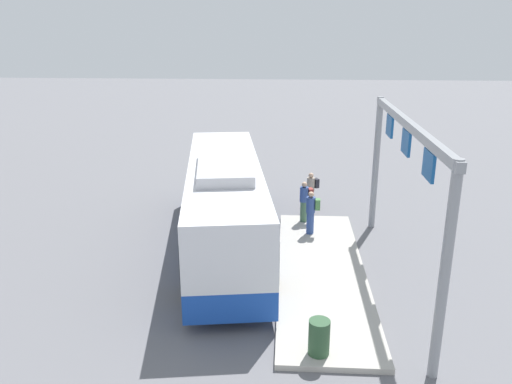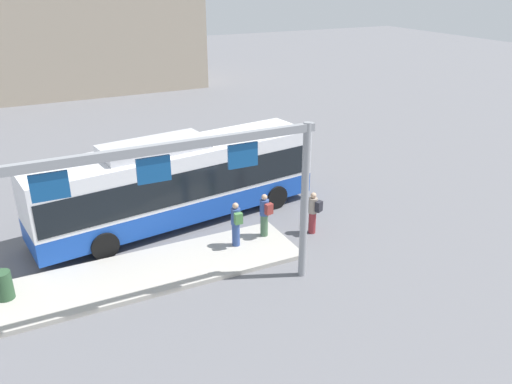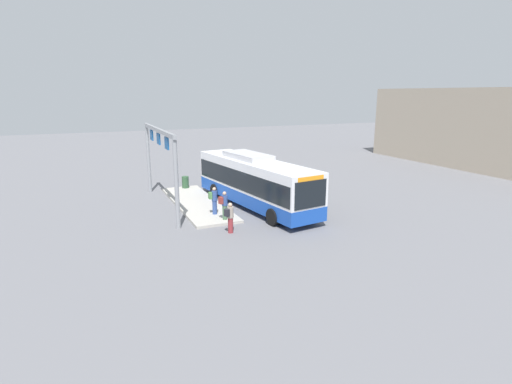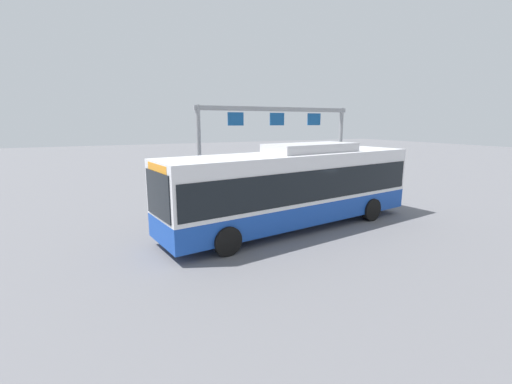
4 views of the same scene
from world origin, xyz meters
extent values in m
plane|color=slate|center=(0.00, 0.00, 0.00)|extent=(120.00, 120.00, 0.00)
cube|color=#B2ADA3|center=(-2.03, -3.38, 0.08)|extent=(10.00, 2.80, 0.16)
cube|color=#1947AD|center=(0.00, 0.00, 0.77)|extent=(11.62, 4.08, 0.85)
cube|color=silver|center=(0.00, 0.00, 2.15)|extent=(11.62, 4.08, 1.90)
cube|color=black|center=(0.00, 0.00, 1.95)|extent=(11.40, 4.08, 1.20)
cube|color=black|center=(5.65, 0.80, 2.05)|extent=(0.34, 2.11, 1.50)
cube|color=#B7B7BC|center=(-0.85, -0.12, 3.28)|extent=(4.19, 2.29, 0.36)
cube|color=orange|center=(5.59, 0.79, 2.90)|extent=(0.37, 1.75, 0.28)
cylinder|color=black|center=(3.68, 1.74, 0.50)|extent=(1.03, 0.44, 1.00)
cylinder|color=black|center=(4.02, -0.64, 0.50)|extent=(1.03, 0.44, 1.00)
cylinder|color=black|center=(-3.63, 0.70, 0.50)|extent=(1.03, 0.44, 1.00)
cylinder|color=black|center=(-3.29, -1.68, 0.50)|extent=(1.03, 0.44, 1.00)
cylinder|color=maroon|center=(4.20, -3.25, 0.42)|extent=(0.37, 0.37, 0.85)
cylinder|color=gray|center=(4.20, -3.25, 1.15)|extent=(0.45, 0.45, 0.60)
sphere|color=tan|center=(4.20, -3.25, 1.56)|extent=(0.22, 0.22, 0.22)
cube|color=#26262D|center=(4.31, -3.48, 1.18)|extent=(0.33, 0.28, 0.40)
cylinder|color=#334C8C|center=(1.07, -3.11, 0.58)|extent=(0.29, 0.29, 0.85)
cylinder|color=#334C8C|center=(1.07, -3.11, 1.31)|extent=(0.35, 0.35, 0.60)
sphere|color=tan|center=(1.07, -3.11, 1.72)|extent=(0.22, 0.22, 0.22)
cube|color=#4C8447|center=(1.06, -3.37, 1.34)|extent=(0.29, 0.19, 0.40)
cylinder|color=#476B4C|center=(2.32, -2.90, 0.58)|extent=(0.34, 0.34, 0.85)
cylinder|color=#334C8C|center=(2.32, -2.90, 1.31)|extent=(0.41, 0.41, 0.60)
sphere|color=tan|center=(2.32, -2.90, 1.72)|extent=(0.22, 0.22, 0.22)
cube|color=maroon|center=(2.37, -3.15, 1.34)|extent=(0.31, 0.24, 0.40)
cylinder|color=gray|center=(-6.98, -5.64, 2.60)|extent=(0.24, 0.24, 5.20)
cylinder|color=gray|center=(2.31, -5.64, 2.60)|extent=(0.24, 0.24, 5.20)
cube|color=gray|center=(-2.33, -5.64, 5.05)|extent=(9.69, 0.20, 0.24)
cube|color=#144C8C|center=(-4.89, -5.64, 4.50)|extent=(0.90, 0.08, 0.70)
cube|color=#144C8C|center=(-2.33, -5.64, 4.50)|extent=(0.90, 0.08, 0.70)
cube|color=#144C8C|center=(0.22, -5.64, 4.50)|extent=(0.90, 0.08, 0.70)
cylinder|color=#2D5133|center=(-6.50, -3.03, 0.61)|extent=(0.52, 0.52, 0.90)
camera|label=1|loc=(-17.26, -2.16, 7.78)|focal=36.17mm
camera|label=2|loc=(-5.44, -17.98, 9.24)|focal=35.96mm
camera|label=3|loc=(23.43, -10.22, 7.30)|focal=28.09mm
camera|label=4|loc=(7.56, 11.81, 4.32)|focal=24.16mm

